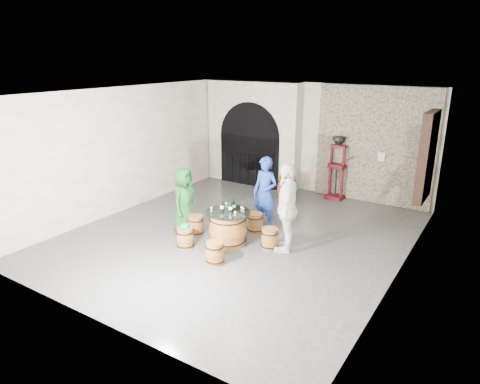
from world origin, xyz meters
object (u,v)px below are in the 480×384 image
Objects in this scene: person_green at (184,200)px; wine_bottle_center at (230,207)px; wine_bottle_left at (222,205)px; person_white at (287,208)px; corking_press at (337,163)px; barrel_stool_near_right at (215,253)px; barrel_stool_far at (255,223)px; person_blue at (265,193)px; barrel_stool_near_left at (185,238)px; wine_bottle_right at (234,205)px; barrel_stool_right at (270,239)px; barrel_stool_left at (195,225)px; barrel_table at (228,228)px; side_barrel at (287,188)px.

person_green is 4.72× the size of wine_bottle_center.
person_green is 1.15m from wine_bottle_left.
person_white is at bearing 20.66° from wine_bottle_center.
corking_press reaches higher than wine_bottle_left.
person_green reaches higher than barrel_stool_near_right.
barrel_stool_far is 0.72m from person_blue.
barrel_stool_far is 1.00× the size of barrel_stool_near_left.
person_green is 4.72× the size of wine_bottle_right.
person_green reaches higher than barrel_stool_right.
corking_press reaches higher than wine_bottle_right.
barrel_stool_near_right is 1.40× the size of wine_bottle_left.
corking_press reaches higher than barrel_stool_left.
barrel_stool_near_left is at bearing -69.16° from barrel_stool_left.
barrel_stool_right is (0.88, 0.30, -0.15)m from barrel_table.
person_white is at bearing -79.45° from corking_press.
barrel_stool_far is at bearing 94.49° from barrel_stool_near_right.
side_barrel is at bearing 96.13° from wine_bottle_center.
side_barrel reaches higher than barrel_stool_right.
wine_bottle_left is at bearing -87.16° from side_barrel.
barrel_stool_right is 0.30× the size of person_green.
barrel_table is 3.02× the size of wine_bottle_center.
person_green is 0.86× the size of corking_press.
wine_bottle_right is at bearing -95.95° from barrel_stool_far.
person_green is (-1.55, 0.93, 0.54)m from barrel_stool_near_right.
barrel_table is 0.94m from barrel_stool_left.
person_blue reaches higher than barrel_stool_right.
barrel_stool_right is at bearing 8.29° from barrel_stool_left.
wine_bottle_center is at bearing -94.50° from barrel_stool_far.
wine_bottle_right reaches higher than barrel_table.
wine_bottle_left is (-0.99, -0.35, 0.66)m from barrel_stool_right.
barrel_stool_near_left is at bearing -81.13° from person_white.
person_green is (-1.25, 0.05, 0.39)m from barrel_table.
wine_bottle_right is 0.18× the size of corking_press.
barrel_table is 2.15× the size of barrel_stool_near_left.
barrel_table is 1.39m from person_white.
wine_bottle_right reaches higher than side_barrel.
side_barrel is (-0.35, 3.24, -0.54)m from wine_bottle_right.
person_blue is (-0.66, 0.95, 0.64)m from barrel_stool_right.
side_barrel is at bearing 100.04° from barrel_stool_far.
barrel_stool_near_right is at bearing -55.77° from person_white.
person_blue reaches higher than barrel_stool_left.
person_white is (2.13, 0.37, 0.72)m from barrel_stool_left.
wine_bottle_center is (0.19, 0.04, 0.00)m from wine_bottle_left.
barrel_stool_near_left is 1.06m from person_green.
barrel_stool_far is 0.65× the size of side_barrel.
corking_press reaches higher than barrel_stool_right.
barrel_stool_right is at bearing 63.78° from barrel_stool_near_right.
side_barrel is at bearing 97.72° from barrel_stool_near_right.
barrel_stool_near_right is 0.30× the size of person_green.
person_green is at bearing -106.36° from side_barrel.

